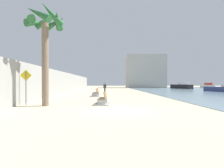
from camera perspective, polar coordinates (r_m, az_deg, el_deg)
ground_plane at (r=28.93m, az=-0.54°, el=-2.82°), size 120.00×120.00×0.00m
seawall at (r=29.66m, az=-15.18°, el=0.40°), size 0.80×64.00×3.26m
palm_tree at (r=14.38m, az=-20.24°, el=15.70°), size 2.97×2.90×7.17m
bench_near at (r=13.95m, az=-2.96°, el=-5.47°), size 1.27×2.18×0.98m
bench_far at (r=21.86m, az=-5.17°, el=-3.30°), size 1.29×2.19×0.98m
person_walking at (r=28.03m, az=-2.28°, el=-1.01°), size 0.46×0.32×1.62m
boat_far_left at (r=51.29m, az=21.14°, el=-0.60°), size 3.84×6.80×1.74m
boat_distant at (r=61.70m, az=27.83°, el=-0.52°), size 3.69×8.06×1.52m
pedestrian_sign at (r=14.81m, az=-25.53°, el=0.27°), size 0.85×0.08×2.63m
harbor_building at (r=58.35m, az=10.50°, el=3.90°), size 12.00×6.00×10.26m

